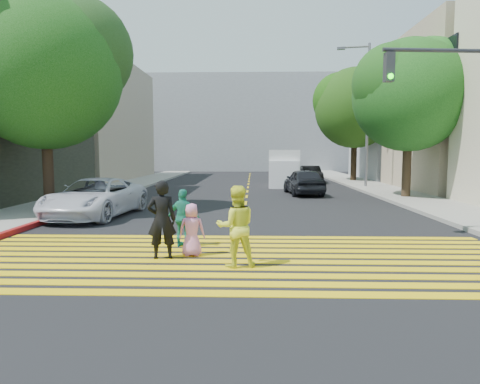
{
  "coord_description": "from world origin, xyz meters",
  "views": [
    {
      "loc": [
        0.35,
        -8.49,
        2.5
      ],
      "look_at": [
        0.0,
        3.0,
        1.4
      ],
      "focal_mm": 32.0,
      "sensor_mm": 36.0,
      "label": 1
    }
  ],
  "objects_px": {
    "pedestrian_extra": "(183,218)",
    "white_van": "(285,169)",
    "white_sedan": "(95,198)",
    "tree_left": "(46,64)",
    "dark_car_near": "(304,181)",
    "tree_right_near": "(411,89)",
    "pedestrian_man": "(162,220)",
    "silver_car": "(282,171)",
    "dark_car_parked": "(311,174)",
    "pedestrian_woman": "(236,226)",
    "traffic_signal": "(476,110)",
    "tree_right_far": "(356,104)",
    "pedestrian_child": "(192,230)"
  },
  "relations": [
    {
      "from": "pedestrian_extra",
      "to": "white_van",
      "type": "height_order",
      "value": "white_van"
    },
    {
      "from": "white_sedan",
      "to": "tree_left",
      "type": "bearing_deg",
      "value": 159.86
    },
    {
      "from": "white_sedan",
      "to": "dark_car_near",
      "type": "relative_size",
      "value": 1.19
    },
    {
      "from": "dark_car_near",
      "to": "tree_right_near",
      "type": "bearing_deg",
      "value": 152.15
    },
    {
      "from": "pedestrian_extra",
      "to": "white_van",
      "type": "distance_m",
      "value": 20.28
    },
    {
      "from": "dark_car_near",
      "to": "pedestrian_man",
      "type": "bearing_deg",
      "value": 66.04
    },
    {
      "from": "silver_car",
      "to": "dark_car_parked",
      "type": "distance_m",
      "value": 6.23
    },
    {
      "from": "pedestrian_woman",
      "to": "dark_car_parked",
      "type": "relative_size",
      "value": 0.44
    },
    {
      "from": "tree_left",
      "to": "dark_car_near",
      "type": "xyz_separation_m",
      "value": [
        11.16,
        7.56,
        -5.19
      ]
    },
    {
      "from": "tree_right_near",
      "to": "traffic_signal",
      "type": "distance_m",
      "value": 10.6
    },
    {
      "from": "silver_car",
      "to": "dark_car_parked",
      "type": "xyz_separation_m",
      "value": [
        1.85,
        -5.95,
        0.05
      ]
    },
    {
      "from": "white_van",
      "to": "dark_car_parked",
      "type": "bearing_deg",
      "value": 61.65
    },
    {
      "from": "pedestrian_man",
      "to": "white_van",
      "type": "height_order",
      "value": "white_van"
    },
    {
      "from": "silver_car",
      "to": "white_sedan",
      "type": "bearing_deg",
      "value": 63.25
    },
    {
      "from": "pedestrian_extra",
      "to": "dark_car_near",
      "type": "xyz_separation_m",
      "value": [
        4.74,
        13.67,
        0.0
      ]
    },
    {
      "from": "tree_left",
      "to": "dark_car_parked",
      "type": "bearing_deg",
      "value": 53.23
    },
    {
      "from": "pedestrian_man",
      "to": "silver_car",
      "type": "distance_m",
      "value": 30.91
    },
    {
      "from": "tree_left",
      "to": "traffic_signal",
      "type": "relative_size",
      "value": 1.57
    },
    {
      "from": "pedestrian_man",
      "to": "pedestrian_extra",
      "type": "xyz_separation_m",
      "value": [
        0.3,
        1.27,
        -0.16
      ]
    },
    {
      "from": "white_sedan",
      "to": "dark_car_parked",
      "type": "distance_m",
      "value": 21.15
    },
    {
      "from": "pedestrian_man",
      "to": "tree_left",
      "type": "bearing_deg",
      "value": -61.96
    },
    {
      "from": "tree_right_far",
      "to": "pedestrian_woman",
      "type": "bearing_deg",
      "value": -108.39
    },
    {
      "from": "tree_left",
      "to": "silver_car",
      "type": "bearing_deg",
      "value": 64.58
    },
    {
      "from": "silver_car",
      "to": "white_van",
      "type": "xyz_separation_m",
      "value": [
        -0.46,
        -9.39,
        0.62
      ]
    },
    {
      "from": "white_van",
      "to": "tree_left",
      "type": "bearing_deg",
      "value": -122.06
    },
    {
      "from": "pedestrian_man",
      "to": "silver_car",
      "type": "bearing_deg",
      "value": -110.71
    },
    {
      "from": "tree_right_far",
      "to": "silver_car",
      "type": "relative_size",
      "value": 2.21
    },
    {
      "from": "dark_car_parked",
      "to": "tree_left",
      "type": "bearing_deg",
      "value": -128.02
    },
    {
      "from": "tree_right_far",
      "to": "pedestrian_extra",
      "type": "distance_m",
      "value": 26.66
    },
    {
      "from": "pedestrian_child",
      "to": "white_van",
      "type": "height_order",
      "value": "white_van"
    },
    {
      "from": "tree_right_near",
      "to": "traffic_signal",
      "type": "bearing_deg",
      "value": -100.2
    },
    {
      "from": "tree_left",
      "to": "tree_right_far",
      "type": "height_order",
      "value": "tree_right_far"
    },
    {
      "from": "dark_car_near",
      "to": "silver_car",
      "type": "height_order",
      "value": "dark_car_near"
    },
    {
      "from": "pedestrian_child",
      "to": "pedestrian_extra",
      "type": "xyz_separation_m",
      "value": [
        -0.36,
        1.01,
        0.12
      ]
    },
    {
      "from": "tree_right_near",
      "to": "pedestrian_extra",
      "type": "relative_size",
      "value": 5.51
    },
    {
      "from": "pedestrian_man",
      "to": "pedestrian_woman",
      "type": "relative_size",
      "value": 1.04
    },
    {
      "from": "tree_left",
      "to": "pedestrian_woman",
      "type": "height_order",
      "value": "tree_left"
    },
    {
      "from": "tree_right_near",
      "to": "pedestrian_child",
      "type": "relative_size",
      "value": 6.58
    },
    {
      "from": "pedestrian_man",
      "to": "traffic_signal",
      "type": "height_order",
      "value": "traffic_signal"
    },
    {
      "from": "dark_car_parked",
      "to": "white_van",
      "type": "xyz_separation_m",
      "value": [
        -2.3,
        -3.45,
        0.56
      ]
    },
    {
      "from": "pedestrian_child",
      "to": "dark_car_parked",
      "type": "bearing_deg",
      "value": -105.55
    },
    {
      "from": "tree_left",
      "to": "pedestrian_extra",
      "type": "height_order",
      "value": "tree_left"
    },
    {
      "from": "pedestrian_child",
      "to": "pedestrian_woman",
      "type": "bearing_deg",
      "value": 138.46
    },
    {
      "from": "white_sedan",
      "to": "dark_car_parked",
      "type": "xyz_separation_m",
      "value": [
        10.62,
        18.29,
        -0.07
      ]
    },
    {
      "from": "silver_car",
      "to": "traffic_signal",
      "type": "distance_m",
      "value": 28.34
    },
    {
      "from": "tree_left",
      "to": "white_van",
      "type": "bearing_deg",
      "value": 52.51
    },
    {
      "from": "pedestrian_man",
      "to": "white_van",
      "type": "relative_size",
      "value": 0.32
    },
    {
      "from": "pedestrian_woman",
      "to": "white_sedan",
      "type": "height_order",
      "value": "pedestrian_woman"
    },
    {
      "from": "tree_right_far",
      "to": "dark_car_parked",
      "type": "relative_size",
      "value": 2.31
    },
    {
      "from": "tree_right_far",
      "to": "dark_car_near",
      "type": "bearing_deg",
      "value": -117.28
    }
  ]
}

